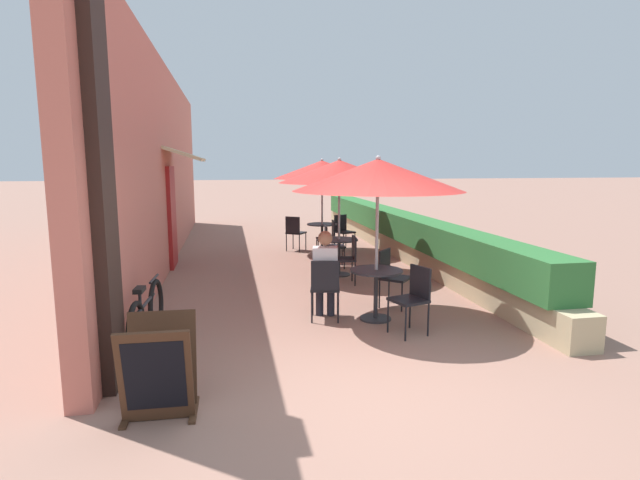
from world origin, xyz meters
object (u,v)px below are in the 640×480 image
patio_umbrella_near (378,175)px  cafe_chair_mid_left (331,243)px  patio_umbrella_far (322,170)px  patio_table_mid (339,250)px  cafe_chair_mid_right (348,256)px  cafe_chair_far_left (329,236)px  cafe_chair_far_back (295,230)px  cafe_chair_near_left (413,294)px  patio_table_far (322,232)px  cafe_chair_near_back (325,285)px  cafe_chair_far_right (343,229)px  bicycle_leaning (147,318)px  seated_patron_near_back (325,271)px  menu_board (159,368)px  patio_table_near (376,284)px  patio_umbrella_mid (339,171)px  cafe_chair_near_right (391,273)px

patio_umbrella_near → cafe_chair_mid_left: patio_umbrella_near is taller
patio_umbrella_far → patio_umbrella_near: bearing=-92.5°
patio_table_mid → cafe_chair_mid_right: 0.71m
cafe_chair_far_left → cafe_chair_far_back: bearing=36.2°
cafe_chair_near_left → patio_table_mid: bearing=-15.3°
patio_table_far → cafe_chair_near_back: bearing=-100.2°
cafe_chair_near_back → cafe_chair_far_back: 5.55m
patio_table_far → cafe_chair_far_right: bearing=31.5°
cafe_chair_mid_left → patio_table_far: bearing=-179.1°
patio_umbrella_far → bicycle_leaning: (-3.20, -5.83, -1.64)m
seated_patron_near_back → cafe_chair_far_left: (0.93, 4.38, -0.17)m
cafe_chair_far_back → menu_board: (-2.22, -7.83, -0.10)m
cafe_chair_far_right → cafe_chair_far_left: bearing=36.2°
patio_table_near → patio_umbrella_far: bearing=87.5°
cafe_chair_near_back → cafe_chair_mid_left: 3.55m
cafe_chair_near_back → bicycle_leaning: (-2.26, -0.62, -0.15)m
cafe_chair_near_left → patio_table_far: size_ratio=1.19×
seated_patron_near_back → cafe_chair_mid_left: (0.78, 3.35, -0.17)m
cafe_chair_near_back → patio_table_far: 5.29m
cafe_chair_mid_left → cafe_chair_far_left: size_ratio=1.00×
patio_umbrella_near → menu_board: size_ratio=2.73×
cafe_chair_near_left → seated_patron_near_back: (-0.98, 0.82, 0.17)m
cafe_chair_mid_left → patio_umbrella_mid: bearing=6.2°
cafe_chair_near_right → cafe_chair_mid_right: bearing=-127.4°
patio_table_mid → cafe_chair_far_left: (0.15, 1.75, 0.01)m
cafe_chair_near_back → cafe_chair_far_back: bearing=98.2°
patio_table_far → patio_umbrella_mid: bearing=-93.0°
patio_table_near → menu_board: (-2.62, -2.22, -0.08)m
patio_table_far → bicycle_leaning: (-3.20, -5.83, -0.13)m
patio_table_near → seated_patron_near_back: 0.73m
cafe_chair_near_back → cafe_chair_far_right: bearing=85.9°
cafe_chair_far_back → seated_patron_near_back: bearing=-58.4°
cafe_chair_near_right → bicycle_leaning: size_ratio=0.50×
patio_table_near → cafe_chair_mid_left: 3.53m
patio_table_far → cafe_chair_far_left: bearing=-88.5°
patio_umbrella_far → cafe_chair_far_back: size_ratio=2.66×
cafe_chair_mid_right → patio_table_far: (0.12, 3.17, -0.01)m
cafe_chair_near_left → cafe_chair_far_back: (-0.69, 6.26, 0.00)m
cafe_chair_near_left → cafe_chair_near_back: same height
bicycle_leaning → cafe_chair_near_right: bearing=22.3°
cafe_chair_near_right → patio_table_far: cafe_chair_near_right is taller
bicycle_leaning → patio_table_near: bearing=14.3°
patio_umbrella_mid → patio_table_far: 2.89m
cafe_chair_far_right → cafe_chair_near_left: bearing=59.8°
cafe_chair_near_left → cafe_chair_mid_right: size_ratio=1.00×
cafe_chair_near_left → menu_board: bearing=99.8°
cafe_chair_mid_left → menu_board: 6.35m
seated_patron_near_back → patio_umbrella_mid: size_ratio=0.54×
patio_table_near → cafe_chair_mid_right: bearing=87.0°
cafe_chair_mid_right → patio_table_mid: bearing=6.2°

